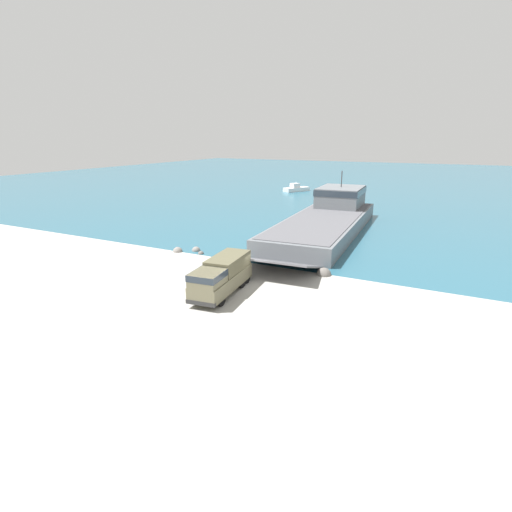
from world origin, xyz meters
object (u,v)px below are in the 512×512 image
soldier_on_ramp (198,276)px  moored_boat_a (296,189)px  military_truck (221,276)px  landing_craft (328,216)px

soldier_on_ramp → moored_boat_a: 64.22m
soldier_on_ramp → military_truck: bearing=-151.0°
military_truck → moored_boat_a: (-18.13, 62.63, -0.90)m
military_truck → soldier_on_ramp: 2.59m
landing_craft → moored_boat_a: size_ratio=5.47×
military_truck → moored_boat_a: size_ratio=1.16×
landing_craft → moored_boat_a: 40.19m
soldier_on_ramp → moored_boat_a: size_ratio=0.25×
military_truck → landing_craft: bearing=172.5°
landing_craft → military_truck: landing_craft is taller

